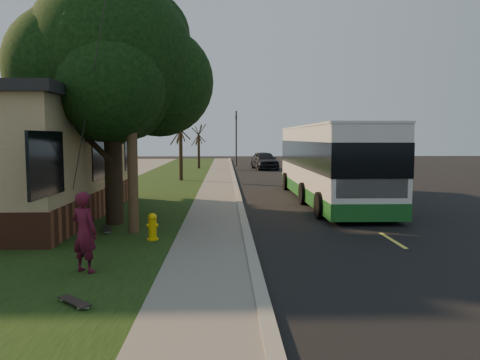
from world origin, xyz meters
The scene contains 17 objects.
ground centered at (0.00, 0.00, 0.00)m, with size 120.00×120.00×0.00m, color black.
road centered at (4.00, 10.00, 0.01)m, with size 8.00×80.00×0.01m, color black.
curb centered at (0.00, 10.00, 0.06)m, with size 0.25×80.00×0.12m, color gray.
sidewalk centered at (-1.00, 10.00, 0.04)m, with size 2.00×80.00×0.08m, color slate.
grass_verge centered at (-4.50, 10.00, 0.04)m, with size 5.00×80.00×0.07m, color black.
fire_hydrant centered at (-2.60, 0.00, 0.43)m, with size 0.32×0.32×0.74m.
utility_pole centered at (-3.31, 0.99, 4.63)m, with size 2.86×3.21×9.07m.
leafy_tree centered at (-4.17, 2.65, 5.17)m, with size 6.30×6.00×7.80m.
bare_tree_near centered at (-3.50, 18.00, 2.15)m, with size 1.38×1.21×4.31m.
bare_tree_far centered at (-3.00, 30.00, 2.00)m, with size 1.38×1.21×4.03m.
traffic_signal centered at (0.50, 34.00, 3.16)m, with size 0.18×0.22×5.50m.
transit_bus centered at (4.00, 8.08, 1.80)m, with size 2.87×12.45×3.37m.
skateboarder centered at (-3.52, -3.03, 0.91)m, with size 0.61×0.40×1.67m, color #4A0E21.
skateboard_main centered at (-4.14, 1.23, 0.13)m, with size 0.44×0.90×0.08m.
skateboard_spare centered at (-3.14, -4.95, 0.13)m, with size 0.71×0.69×0.07m.
dumpster centered at (-7.63, 5.32, 0.77)m, with size 1.91×1.66×1.46m.
distant_car centered at (2.93, 29.47, 0.81)m, with size 1.92×4.77×1.62m, color black.
Camera 1 is at (-0.63, -12.58, 2.83)m, focal length 35.00 mm.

